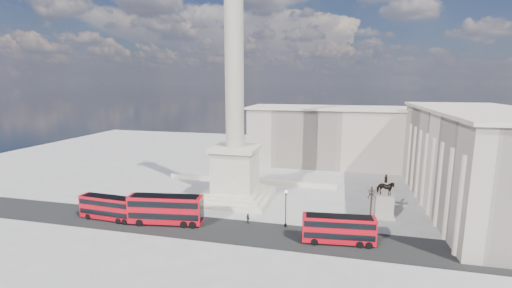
{
  "coord_description": "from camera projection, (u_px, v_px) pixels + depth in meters",
  "views": [
    {
      "loc": [
        19.76,
        -58.69,
        23.18
      ],
      "look_at": [
        5.09,
        1.63,
        12.1
      ],
      "focal_mm": 24.0,
      "sensor_mm": 36.0,
      "label": 1
    }
  ],
  "objects": [
    {
      "name": "red_bus_b",
      "position": [
        166.0,
        209.0,
        56.56
      ],
      "size": [
        12.48,
        4.44,
        4.95
      ],
      "rotation": [
        0.0,
        0.0,
        0.14
      ],
      "color": "#B00915",
      "rests_on": "ground"
    },
    {
      "name": "nelsons_column",
      "position": [
        235.0,
        136.0,
        67.32
      ],
      "size": [
        14.0,
        14.0,
        49.85
      ],
      "color": "beige",
      "rests_on": "ground"
    },
    {
      "name": "pedestrian_standing",
      "position": [
        355.0,
        229.0,
        53.11
      ],
      "size": [
        1.05,
        1.01,
        1.7
      ],
      "primitive_type": "imported",
      "rotation": [
        0.0,
        0.0,
        3.78
      ],
      "color": "black",
      "rests_on": "ground"
    },
    {
      "name": "asphalt_road",
      "position": [
        238.0,
        232.0,
        54.08
      ],
      "size": [
        120.0,
        9.0,
        0.01
      ],
      "primitive_type": "cube",
      "color": "black",
      "rests_on": "ground"
    },
    {
      "name": "pedestrian_walking",
      "position": [
        309.0,
        224.0,
        54.75
      ],
      "size": [
        0.74,
        0.58,
        1.77
      ],
      "primitive_type": "imported",
      "rotation": [
        0.0,
        0.0,
        0.27
      ],
      "color": "black",
      "rests_on": "ground"
    },
    {
      "name": "red_bus_a",
      "position": [
        109.0,
        207.0,
        58.52
      ],
      "size": [
        10.39,
        3.07,
        4.16
      ],
      "rotation": [
        0.0,
        0.0,
        -0.07
      ],
      "color": "#B00915",
      "rests_on": "ground"
    },
    {
      "name": "building_east",
      "position": [
        479.0,
        160.0,
        62.26
      ],
      "size": [
        19.0,
        46.0,
        18.6
      ],
      "color": "beige",
      "rests_on": "ground"
    },
    {
      "name": "ground",
      "position": [
        228.0,
        207.0,
        64.81
      ],
      "size": [
        180.0,
        180.0,
        0.0
      ],
      "primitive_type": "plane",
      "color": "#9D9A95",
      "rests_on": "ground"
    },
    {
      "name": "victorian_lamp",
      "position": [
        286.0,
        205.0,
        55.33
      ],
      "size": [
        0.54,
        0.54,
        6.25
      ],
      "rotation": [
        0.0,
        0.0,
        -0.36
      ],
      "color": "black",
      "rests_on": "ground"
    },
    {
      "name": "balustrade_wall",
      "position": [
        249.0,
        181.0,
        80.02
      ],
      "size": [
        40.0,
        0.6,
        1.1
      ],
      "primitive_type": "cube",
      "color": "beige",
      "rests_on": "ground"
    },
    {
      "name": "building_northeast",
      "position": [
        339.0,
        136.0,
        96.95
      ],
      "size": [
        51.0,
        17.0,
        16.6
      ],
      "color": "beige",
      "rests_on": "ground"
    },
    {
      "name": "pedestrian_crossing",
      "position": [
        248.0,
        218.0,
        57.11
      ],
      "size": [
        1.01,
        1.06,
        1.76
      ],
      "primitive_type": "imported",
      "rotation": [
        0.0,
        0.0,
        2.3
      ],
      "color": "black",
      "rests_on": "ground"
    },
    {
      "name": "equestrian_statue",
      "position": [
        384.0,
        203.0,
        59.44
      ],
      "size": [
        3.7,
        2.77,
        7.78
      ],
      "color": "beige",
      "rests_on": "ground"
    },
    {
      "name": "red_bus_c",
      "position": [
        339.0,
        229.0,
        49.76
      ],
      "size": [
        10.62,
        3.44,
        4.23
      ],
      "rotation": [
        0.0,
        0.0,
        0.1
      ],
      "color": "#B00915",
      "rests_on": "ground"
    },
    {
      "name": "bare_tree_far",
      "position": [
        452.0,
        174.0,
        64.8
      ],
      "size": [
        1.92,
        1.92,
        7.83
      ],
      "rotation": [
        0.0,
        0.0,
        -0.29
      ],
      "color": "#332319",
      "rests_on": "ground"
    },
    {
      "name": "bare_tree_near",
      "position": [
        474.0,
        205.0,
        47.2
      ],
      "size": [
        1.9,
        1.9,
        8.32
      ],
      "rotation": [
        0.0,
        0.0,
        -0.29
      ],
      "color": "#332319",
      "rests_on": "ground"
    },
    {
      "name": "bare_tree_mid",
      "position": [
        372.0,
        192.0,
        58.5
      ],
      "size": [
        1.59,
        1.59,
        6.04
      ],
      "rotation": [
        0.0,
        0.0,
        0.21
      ],
      "color": "#332319",
      "rests_on": "ground"
    }
  ]
}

